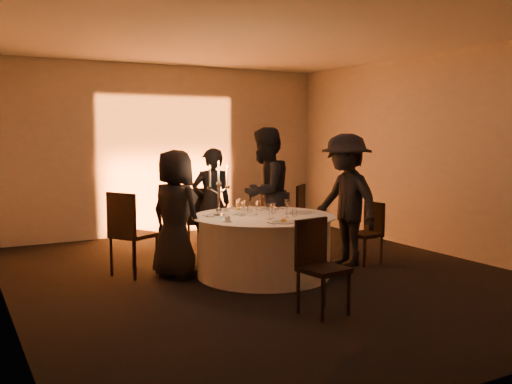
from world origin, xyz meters
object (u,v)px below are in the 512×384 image
banquet_table (264,246)px  guest_back_left (212,203)px  guest_right (346,200)px  chair_back_left (199,216)px  chair_right (369,229)px  chair_back_right (293,213)px  chair_front (318,260)px  chair_left (129,229)px  guest_back_right (265,193)px  candelabra (219,197)px  guest_left (176,214)px  coffee_cup (228,219)px

banquet_table → guest_back_left: bearing=97.3°
guest_right → chair_back_left: bearing=-140.9°
chair_right → guest_back_left: bearing=-130.6°
banquet_table → chair_back_right: (1.20, 1.18, 0.19)m
chair_back_left → chair_front: chair_back_left is taller
chair_left → guest_back_right: 2.07m
guest_back_right → candelabra: (-1.07, -0.72, 0.07)m
guest_left → coffee_cup: 0.77m
chair_left → chair_front: chair_left is taller
guest_back_left → candelabra: (-0.38, -1.06, 0.22)m
coffee_cup → guest_left: bearing=120.9°
candelabra → coffee_cup: bearing=-100.6°
chair_right → chair_front: size_ratio=0.90×
chair_front → banquet_table: bearing=72.7°
banquet_table → guest_back_right: (0.53, 0.90, 0.56)m
chair_left → chair_back_left: 1.57m
guest_back_right → coffee_cup: size_ratio=17.15×
guest_left → guest_back_left: guest_left is taller
chair_back_right → guest_right: guest_right is taller
chair_left → guest_back_left: guest_back_left is taller
chair_back_left → guest_left: 1.46m
chair_left → guest_back_right: size_ratio=0.57×
guest_right → candelabra: 1.81m
chair_back_right → candelabra: size_ratio=1.44×
coffee_cup → chair_front: bearing=-74.9°
guest_back_right → chair_back_right: bearing=172.2°
banquet_table → coffee_cup: coffee_cup is taller
candelabra → chair_back_right: bearing=30.0°
chair_back_right → guest_back_right: 0.81m
chair_back_left → guest_back_left: guest_back_left is taller
candelabra → banquet_table: bearing=-18.6°
chair_right → guest_right: guest_right is taller
guest_left → chair_front: bearing=177.0°
candelabra → chair_front: bearing=-80.6°
chair_right → guest_back_right: size_ratio=0.45×
chair_right → chair_front: 2.38m
banquet_table → coffee_cup: (-0.61, -0.22, 0.42)m
guest_back_left → coffee_cup: bearing=80.0°
banquet_table → chair_front: 1.59m
chair_back_left → guest_back_right: guest_back_right is taller
chair_front → guest_left: size_ratio=0.59×
chair_right → banquet_table: bearing=-97.1°
guest_right → chair_back_right: bearing=-179.0°
chair_right → chair_front: (-1.87, -1.46, 0.06)m
chair_right → chair_front: bearing=-55.7°
chair_left → coffee_cup: size_ratio=9.76×
coffee_cup → guest_right: bearing=5.4°
coffee_cup → chair_left: bearing=132.1°
chair_back_left → chair_right: (1.82, -1.73, -0.09)m
chair_back_right → coffee_cup: (-1.81, -1.40, 0.23)m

